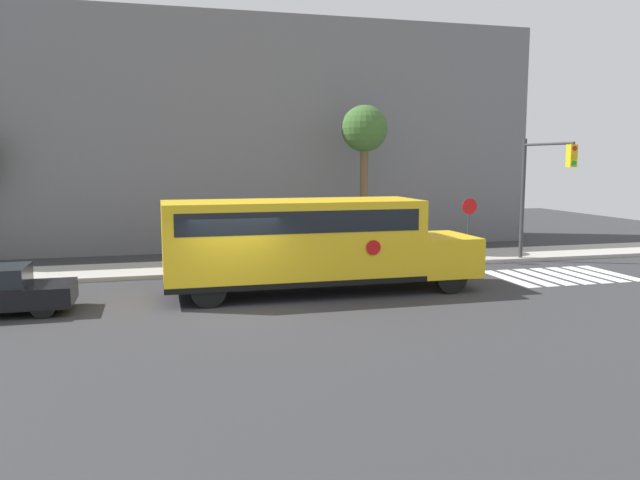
# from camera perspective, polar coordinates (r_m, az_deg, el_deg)

# --- Properties ---
(ground_plane) EXTENTS (60.00, 60.00, 0.00)m
(ground_plane) POSITION_cam_1_polar(r_m,az_deg,el_deg) (17.60, -7.64, -6.23)
(ground_plane) COLOR #333335
(sidewalk_strip) EXTENTS (44.00, 3.00, 0.15)m
(sidewalk_strip) POSITION_cam_1_polar(r_m,az_deg,el_deg) (23.92, -9.60, -2.48)
(sidewalk_strip) COLOR #B2ADA3
(sidewalk_strip) RESTS_ON ground
(building_backdrop) EXTENTS (32.00, 4.00, 10.57)m
(building_backdrop) POSITION_cam_1_polar(r_m,az_deg,el_deg) (30.08, -10.96, 9.43)
(building_backdrop) COLOR slate
(building_backdrop) RESTS_ON ground
(crosswalk_stripes) EXTENTS (4.70, 3.20, 0.01)m
(crosswalk_stripes) POSITION_cam_1_polar(r_m,az_deg,el_deg) (23.90, 21.15, -3.06)
(crosswalk_stripes) COLOR white
(crosswalk_stripes) RESTS_ON ground
(school_bus) EXTENTS (9.71, 2.57, 2.89)m
(school_bus) POSITION_cam_1_polar(r_m,az_deg,el_deg) (19.10, -1.18, -0.04)
(school_bus) COLOR yellow
(school_bus) RESTS_ON ground
(stop_sign) EXTENTS (0.64, 0.10, 2.59)m
(stop_sign) POSITION_cam_1_polar(r_m,az_deg,el_deg) (25.64, 13.45, 1.71)
(stop_sign) COLOR #38383A
(stop_sign) RESTS_ON ground
(traffic_light) EXTENTS (0.28, 3.19, 4.96)m
(traffic_light) POSITION_cam_1_polar(r_m,az_deg,el_deg) (25.62, 19.41, 5.11)
(traffic_light) COLOR #38383A
(traffic_light) RESTS_ON ground
(tree_far_sidewalk) EXTENTS (2.01, 2.01, 6.46)m
(tree_far_sidewalk) POSITION_cam_1_polar(r_m,az_deg,el_deg) (27.32, 4.08, 9.70)
(tree_far_sidewalk) COLOR brown
(tree_far_sidewalk) RESTS_ON ground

